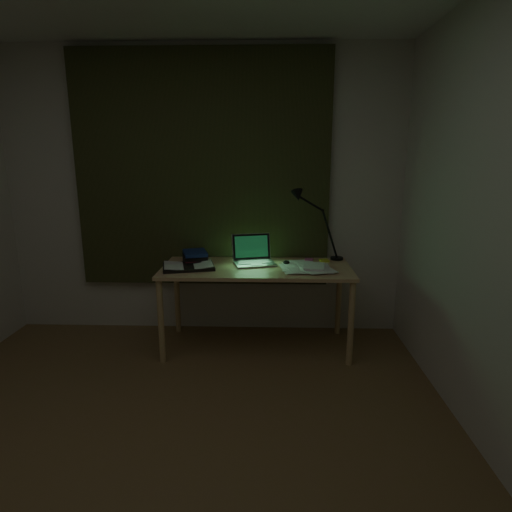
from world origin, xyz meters
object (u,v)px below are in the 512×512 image
(desk, at_px, (256,307))
(open_textbook, at_px, (188,266))
(loose_papers, at_px, (307,267))
(desk_lamp, at_px, (338,226))
(book_stack, at_px, (196,256))
(laptop, at_px, (255,251))

(desk, height_order, open_textbook, open_textbook)
(loose_papers, distance_m, desk_lamp, 0.50)
(loose_papers, xyz_separation_m, desk_lamp, (0.28, 0.29, 0.28))
(desk, height_order, book_stack, book_stack)
(desk_lamp, bearing_deg, book_stack, -164.31)
(open_textbook, relative_size, book_stack, 1.63)
(open_textbook, xyz_separation_m, book_stack, (0.02, 0.21, 0.03))
(desk, bearing_deg, book_stack, 163.41)
(desk_lamp, bearing_deg, loose_papers, -123.28)
(laptop, relative_size, book_stack, 1.50)
(book_stack, bearing_deg, desk_lamp, 5.31)
(desk_lamp, bearing_deg, laptop, -154.14)
(laptop, height_order, open_textbook, laptop)
(laptop, distance_m, desk_lamp, 0.75)
(book_stack, height_order, desk_lamp, desk_lamp)
(loose_papers, bearing_deg, desk, 176.55)
(loose_papers, bearing_deg, laptop, 167.09)
(laptop, bearing_deg, desk_lamp, 0.60)
(desk, relative_size, open_textbook, 3.82)
(desk, height_order, loose_papers, loose_papers)
(laptop, xyz_separation_m, open_textbook, (-0.53, -0.13, -0.10))
(loose_papers, bearing_deg, book_stack, 169.06)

